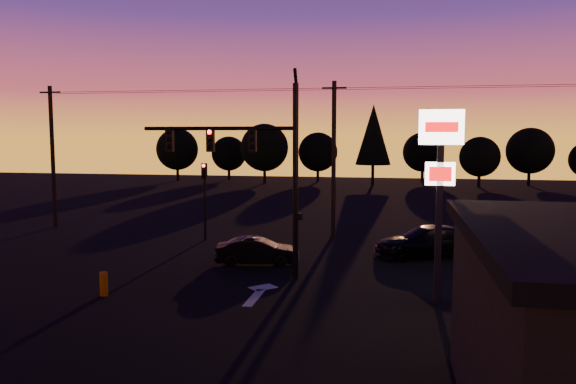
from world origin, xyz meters
name	(u,v)px	position (x,y,z in m)	size (l,w,h in m)	color
ground	(234,305)	(0.00, 0.00, 0.00)	(120.00, 120.00, 0.00)	black
lane_arrow	(259,293)	(0.50, 1.67, 0.01)	(1.20, 3.10, 0.01)	beige
traffic_signal_mast	(257,159)	(-0.10, 3.99, 4.94)	(6.79, 0.52, 8.58)	black
secondary_signal	(204,190)	(-5.00, 11.49, 2.86)	(0.30, 0.31, 4.35)	black
pylon_sign	(440,165)	(7.00, 1.50, 4.91)	(1.50, 0.28, 6.80)	black
utility_pole_0	(53,156)	(-16.00, 14.00, 4.59)	(1.40, 0.26, 9.00)	black
utility_pole_1	(334,158)	(2.00, 14.00, 4.59)	(1.40, 0.26, 9.00)	black
power_wires	(334,89)	(2.00, 14.00, 8.57)	(36.00, 1.22, 0.07)	black
bollard	(104,284)	(-5.06, 0.25, 0.44)	(0.30, 0.30, 0.89)	#B76500
tree_0	(177,149)	(-22.00, 50.00, 4.06)	(5.36, 5.36, 6.74)	black
tree_1	(229,154)	(-16.00, 53.00, 3.43)	(4.54, 4.54, 5.71)	black
tree_2	(265,148)	(-10.00, 48.00, 4.37)	(5.77, 5.78, 7.26)	black
tree_3	(318,152)	(-4.00, 52.00, 3.75)	(4.95, 4.95, 6.22)	black
tree_4	(373,135)	(3.00, 49.00, 5.93)	(4.18, 4.18, 9.50)	black
tree_5	(423,152)	(9.00, 54.00, 3.75)	(4.95, 4.95, 6.22)	black
tree_6	(480,157)	(15.00, 48.00, 3.43)	(4.54, 4.54, 5.71)	black
tree_7	(530,151)	(21.00, 51.00, 4.06)	(5.36, 5.36, 6.74)	black
car_mid	(257,251)	(-0.64, 6.15, 0.62)	(1.32, 3.79, 1.25)	black
car_right	(427,242)	(7.09, 9.30, 0.75)	(2.10, 5.17, 1.50)	black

